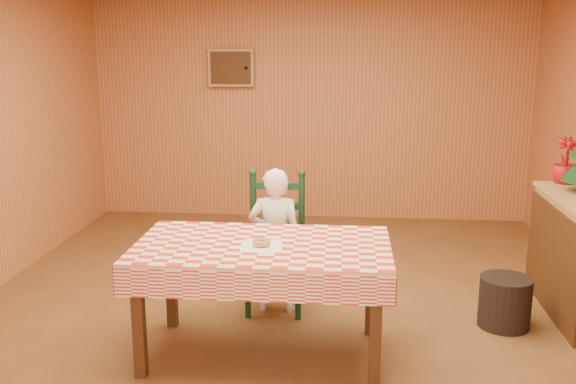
% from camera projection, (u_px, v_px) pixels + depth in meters
% --- Properties ---
extents(ground, '(6.00, 6.00, 0.00)m').
position_uv_depth(ground, '(286.00, 322.00, 4.78)').
color(ground, brown).
rests_on(ground, ground).
extents(cabin_walls, '(5.10, 6.05, 2.65)m').
position_uv_depth(cabin_walls, '(292.00, 70.00, 4.88)').
color(cabin_walls, '#C67A47').
rests_on(cabin_walls, ground).
extents(dining_table, '(1.66, 0.96, 0.77)m').
position_uv_depth(dining_table, '(263.00, 256.00, 4.15)').
color(dining_table, '#482A13').
rests_on(dining_table, ground).
extents(ladder_chair, '(0.44, 0.40, 1.08)m').
position_uv_depth(ladder_chair, '(276.00, 245.00, 4.95)').
color(ladder_chair, black).
rests_on(ladder_chair, ground).
extents(seated_child, '(0.41, 0.27, 1.12)m').
position_uv_depth(seated_child, '(275.00, 240.00, 4.88)').
color(seated_child, white).
rests_on(seated_child, ground).
extents(napkin, '(0.28, 0.28, 0.00)m').
position_uv_depth(napkin, '(261.00, 246.00, 4.08)').
color(napkin, white).
rests_on(napkin, dining_table).
extents(donut, '(0.12, 0.12, 0.04)m').
position_uv_depth(donut, '(261.00, 243.00, 4.07)').
color(donut, '#B77841').
rests_on(donut, napkin).
extents(flower_arrangement, '(0.21, 0.21, 0.37)m').
position_uv_depth(flower_arrangement, '(566.00, 160.00, 5.11)').
color(flower_arrangement, '#AB0F16').
rests_on(flower_arrangement, shelf_unit).
extents(storage_bin, '(0.48, 0.48, 0.37)m').
position_uv_depth(storage_bin, '(505.00, 302.00, 4.68)').
color(storage_bin, black).
rests_on(storage_bin, ground).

